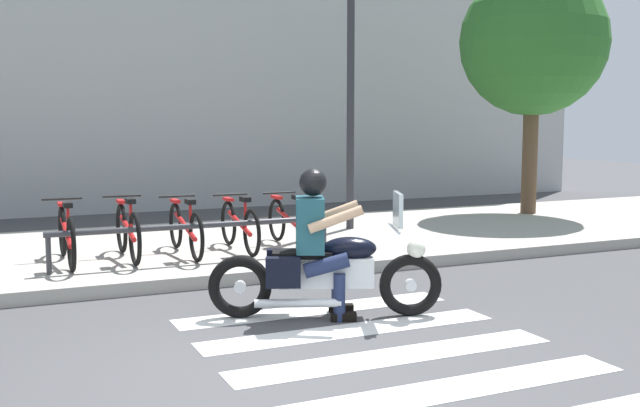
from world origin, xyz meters
name	(u,v)px	position (x,y,z in m)	size (l,w,h in m)	color
ground_plane	(272,375)	(0.00, 0.00, 0.00)	(48.00, 48.00, 0.00)	#424244
sidewalk	(139,253)	(0.00, 5.13, 0.07)	(24.00, 4.40, 0.15)	#A8A399
crosswalk_stripe_1	(453,389)	(1.05, -0.80, 0.00)	(2.80, 0.40, 0.01)	white
crosswalk_stripe_2	(395,356)	(1.05, 0.00, 0.00)	(2.80, 0.40, 0.01)	white
crosswalk_stripe_3	(350,330)	(1.05, 0.80, 0.00)	(2.80, 0.40, 0.01)	white
crosswalk_stripe_4	(314,310)	(1.05, 1.60, 0.00)	(2.80, 0.40, 0.01)	white
motorcycle	(327,271)	(1.05, 1.31, 0.45)	(2.11, 1.00, 1.19)	black
rider	(318,233)	(0.98, 1.34, 0.81)	(0.75, 0.68, 1.42)	#1E4C59
bicycle_0	(67,235)	(-1.01, 4.28, 0.50)	(0.48, 1.73, 0.77)	black
bicycle_1	(128,231)	(-0.29, 4.28, 0.50)	(0.48, 1.60, 0.78)	black
bicycle_2	(185,229)	(0.43, 4.28, 0.49)	(0.48, 1.70, 0.74)	black
bicycle_3	(239,226)	(1.16, 4.28, 0.49)	(0.48, 1.60, 0.74)	black
bicycle_4	(290,223)	(1.88, 4.28, 0.49)	(0.48, 1.66, 0.73)	black
bike_rack	(197,229)	(0.43, 3.73, 0.56)	(3.49, 0.07, 0.49)	#333338
street_lamp	(351,76)	(3.41, 5.53, 2.55)	(0.28, 0.28, 4.19)	#2D2D33
tree_near_rack	(533,43)	(7.30, 5.93, 3.25)	(2.66, 2.66, 4.60)	brown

